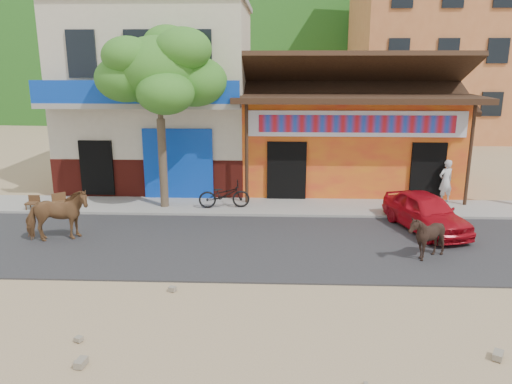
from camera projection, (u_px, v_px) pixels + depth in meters
ground at (309, 285)px, 11.44m from camera, size 120.00×120.00×0.00m
road at (303, 245)px, 13.85m from camera, size 60.00×5.00×0.04m
sidewalk at (298, 208)px, 17.22m from camera, size 60.00×2.00×0.12m
dance_club at (344, 140)px, 20.56m from camera, size 8.00×6.00×3.60m
cafe_building at (162, 98)px, 20.41m from camera, size 7.00×6.00×7.00m
apartment_front at (426, 44)px, 32.73m from camera, size 9.00×9.00×12.00m
hillside at (282, 12)px, 75.96m from camera, size 100.00×40.00×24.00m
tree at (161, 119)px, 16.42m from camera, size 3.00×3.00×6.00m
cow_tan at (57, 216)px, 13.97m from camera, size 1.89×1.27×1.47m
cow_dark at (427, 237)px, 12.70m from camera, size 1.18×1.08×1.19m
red_car at (426, 212)px, 14.87m from camera, size 2.24×3.60×1.14m
scooter at (224, 195)px, 16.90m from camera, size 1.79×0.82×0.91m
pedestrian at (446, 181)px, 17.48m from camera, size 0.66×0.55×1.53m
cafe_chair_left at (32, 197)px, 16.77m from camera, size 0.38×0.38×0.82m
cafe_chair_right at (60, 195)px, 16.71m from camera, size 0.65×0.65×0.99m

